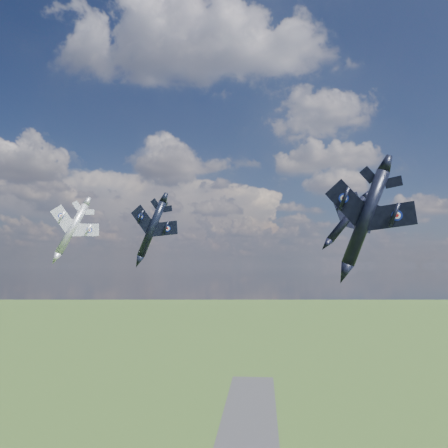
# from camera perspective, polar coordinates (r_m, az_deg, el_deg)

# --- Properties ---
(jet_lead_navy) EXTENTS (11.72, 14.22, 5.99)m
(jet_lead_navy) POSITION_cam_1_polar(r_m,az_deg,el_deg) (68.49, -9.41, -0.63)
(jet_lead_navy) COLOR black
(jet_right_navy) EXTENTS (16.96, 19.03, 7.25)m
(jet_right_navy) POSITION_cam_1_polar(r_m,az_deg,el_deg) (52.56, 18.00, 0.78)
(jet_right_navy) COLOR black
(jet_high_navy) EXTENTS (14.80, 18.21, 9.96)m
(jet_high_navy) POSITION_cam_1_polar(r_m,az_deg,el_deg) (89.66, 15.76, 0.62)
(jet_high_navy) COLOR black
(jet_left_silver) EXTENTS (15.87, 17.78, 7.32)m
(jet_left_silver) POSITION_cam_1_polar(r_m,az_deg,el_deg) (89.27, -19.23, -0.60)
(jet_left_silver) COLOR #9FA1A9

